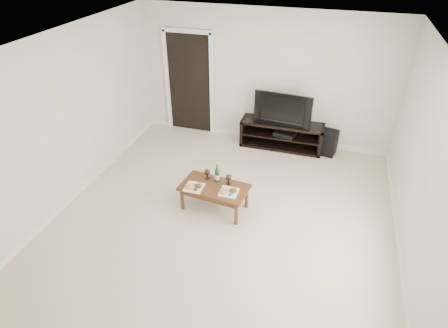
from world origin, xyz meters
TOP-DOWN VIEW (x-y plane):
  - floor at (0.00, 0.00)m, footprint 5.50×5.50m
  - back_wall at (0.00, 2.77)m, footprint 5.00×0.04m
  - ceiling at (0.00, 0.00)m, footprint 5.00×5.50m
  - doorway at (-1.55, 2.73)m, footprint 0.90×0.02m
  - media_console at (0.46, 2.50)m, footprint 1.61×0.45m
  - television at (0.46, 2.50)m, footprint 1.11×0.24m
  - av_receiver at (0.53, 2.48)m, footprint 0.45×0.37m
  - subwoofer at (1.36, 2.52)m, footprint 0.37×0.37m
  - coffee_table at (-0.21, 0.27)m, footprint 1.08×0.67m
  - plate_left at (-0.49, 0.14)m, footprint 0.27×0.27m
  - plate_right at (0.05, 0.18)m, footprint 0.27×0.27m
  - wine_bottle at (-0.21, 0.41)m, footprint 0.07×0.07m
  - goblet_left at (-0.38, 0.44)m, footprint 0.09×0.09m
  - goblet_right at (-0.02, 0.40)m, footprint 0.09×0.09m

SIDE VIEW (x-z plane):
  - floor at x=0.00m, z-range 0.00..0.00m
  - coffee_table at x=-0.21m, z-range 0.00..0.42m
  - subwoofer at x=1.36m, z-range 0.00..0.48m
  - media_console at x=0.46m, z-range 0.00..0.55m
  - av_receiver at x=0.53m, z-range 0.29..0.36m
  - plate_left at x=-0.49m, z-range 0.42..0.49m
  - plate_right at x=0.05m, z-range 0.42..0.49m
  - goblet_left at x=-0.38m, z-range 0.42..0.59m
  - goblet_right at x=-0.02m, z-range 0.42..0.59m
  - wine_bottle at x=-0.21m, z-range 0.42..0.77m
  - television at x=0.46m, z-range 0.55..1.18m
  - doorway at x=-1.55m, z-range 0.00..2.05m
  - back_wall at x=0.00m, z-range 0.00..2.60m
  - ceiling at x=0.00m, z-range 2.60..2.64m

